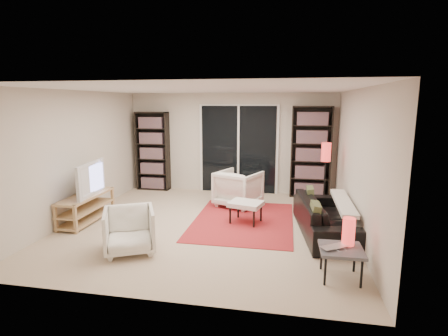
{
  "coord_description": "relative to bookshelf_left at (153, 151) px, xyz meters",
  "views": [
    {
      "loc": [
        1.41,
        -5.85,
        2.18
      ],
      "look_at": [
        0.25,
        0.3,
        1.0
      ],
      "focal_mm": 28.0,
      "sensor_mm": 36.0,
      "label": 1
    }
  ],
  "objects": [
    {
      "name": "tv_stand",
      "position": [
        -0.31,
        -2.54,
        -0.71
      ],
      "size": [
        0.43,
        1.34,
        0.5
      ],
      "color": "tan",
      "rests_on": "floor"
    },
    {
      "name": "laptop",
      "position": [
        3.99,
        -3.97,
        -0.56
      ],
      "size": [
        0.43,
        0.39,
        0.03
      ],
      "primitive_type": "imported",
      "rotation": [
        0.0,
        0.0,
        0.58
      ],
      "color": "silver",
      "rests_on": "side_table"
    },
    {
      "name": "bookshelf_right",
      "position": [
        3.85,
        -0.0,
        0.07
      ],
      "size": [
        0.9,
        0.3,
        2.1
      ],
      "color": "black",
      "rests_on": "ground"
    },
    {
      "name": "floor",
      "position": [
        1.95,
        -2.33,
        -0.98
      ],
      "size": [
        5.0,
        5.0,
        0.0
      ],
      "primitive_type": "plane",
      "color": "beige",
      "rests_on": "ground"
    },
    {
      "name": "armchair_front",
      "position": [
        1.09,
        -3.66,
        -0.65
      ],
      "size": [
        0.95,
        0.96,
        0.66
      ],
      "primitive_type": "imported",
      "rotation": [
        0.0,
        0.0,
        0.45
      ],
      "color": "silver",
      "rests_on": "floor"
    },
    {
      "name": "floor_lamp",
      "position": [
        4.09,
        -1.0,
        0.08
      ],
      "size": [
        0.21,
        0.21,
        1.39
      ],
      "color": "black",
      "rests_on": "floor"
    },
    {
      "name": "wall_front",
      "position": [
        1.95,
        -4.83,
        0.22
      ],
      "size": [
        5.0,
        0.02,
        2.4
      ],
      "primitive_type": "cube",
      "color": "beige",
      "rests_on": "ground"
    },
    {
      "name": "sliding_door",
      "position": [
        2.15,
        0.13,
        0.07
      ],
      "size": [
        1.92,
        0.08,
        2.16
      ],
      "color": "white",
      "rests_on": "ground"
    },
    {
      "name": "table_lamp",
      "position": [
        4.13,
        -3.79,
        -0.4
      ],
      "size": [
        0.16,
        0.16,
        0.35
      ],
      "primitive_type": "cylinder",
      "color": "red",
      "rests_on": "side_table"
    },
    {
      "name": "tv",
      "position": [
        -0.29,
        -2.54,
        -0.17
      ],
      "size": [
        0.26,
        1.07,
        0.61
      ],
      "primitive_type": "imported",
      "rotation": [
        0.0,
        0.0,
        1.69
      ],
      "color": "black",
      "rests_on": "tv_stand"
    },
    {
      "name": "ottoman",
      "position": [
        2.62,
        -2.1,
        -0.63
      ],
      "size": [
        0.67,
        0.6,
        0.4
      ],
      "color": "silver",
      "rests_on": "floor"
    },
    {
      "name": "wall_right",
      "position": [
        4.45,
        -2.33,
        0.22
      ],
      "size": [
        0.02,
        5.0,
        2.4
      ],
      "primitive_type": "cube",
      "color": "beige",
      "rests_on": "ground"
    },
    {
      "name": "ceiling",
      "position": [
        1.95,
        -2.33,
        1.42
      ],
      "size": [
        5.0,
        5.0,
        0.02
      ],
      "primitive_type": "cube",
      "color": "white",
      "rests_on": "wall_back"
    },
    {
      "name": "sofa",
      "position": [
        3.99,
        -2.37,
        -0.68
      ],
      "size": [
        1.04,
        2.1,
        0.59
      ],
      "primitive_type": "imported",
      "rotation": [
        0.0,
        0.0,
        1.7
      ],
      "color": "black",
      "rests_on": "floor"
    },
    {
      "name": "rug",
      "position": [
        2.56,
        -2.01,
        -0.97
      ],
      "size": [
        1.83,
        2.47,
        0.01
      ],
      "primitive_type": "cube",
      "rotation": [
        0.0,
        0.0,
        0.01
      ],
      "color": "#AF2529",
      "rests_on": "floor"
    },
    {
      "name": "wall_left",
      "position": [
        -0.55,
        -2.33,
        0.22
      ],
      "size": [
        0.02,
        5.0,
        2.4
      ],
      "primitive_type": "cube",
      "color": "beige",
      "rests_on": "ground"
    },
    {
      "name": "armchair_back",
      "position": [
        2.33,
        -1.06,
        -0.59
      ],
      "size": [
        1.08,
        1.09,
        0.77
      ],
      "primitive_type": "imported",
      "rotation": [
        0.0,
        0.0,
        2.75
      ],
      "color": "silver",
      "rests_on": "floor"
    },
    {
      "name": "wall_back",
      "position": [
        1.95,
        0.17,
        0.22
      ],
      "size": [
        5.0,
        0.02,
        2.4
      ],
      "primitive_type": "cube",
      "color": "beige",
      "rests_on": "ground"
    },
    {
      "name": "side_table",
      "position": [
        4.04,
        -3.92,
        -0.62
      ],
      "size": [
        0.54,
        0.54,
        0.4
      ],
      "color": "#4B4B51",
      "rests_on": "floor"
    },
    {
      "name": "bookshelf_left",
      "position": [
        0.0,
        0.0,
        0.0
      ],
      "size": [
        0.8,
        0.3,
        1.95
      ],
      "color": "black",
      "rests_on": "ground"
    }
  ]
}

